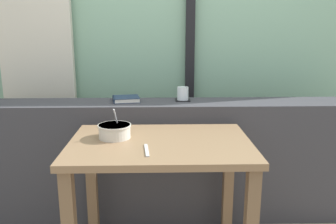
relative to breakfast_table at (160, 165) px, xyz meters
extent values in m
cube|color=#84B293|center=(0.10, 1.12, 0.80)|extent=(4.80, 0.08, 2.80)
cube|color=beige|center=(-0.95, 1.02, 0.65)|extent=(0.56, 0.06, 2.50)
cube|color=black|center=(0.24, 1.05, 0.70)|extent=(0.07, 0.05, 2.60)
cube|color=#38383D|center=(0.10, 0.54, -0.18)|extent=(2.80, 0.31, 0.83)
cube|color=brown|center=(-0.43, 0.28, -0.25)|extent=(0.06, 0.06, 0.70)
cube|color=brown|center=(0.43, 0.28, -0.25)|extent=(0.06, 0.06, 0.70)
cube|color=#846647|center=(0.00, 0.00, 0.12)|extent=(0.95, 0.65, 0.03)
cube|color=black|center=(0.16, 0.59, 0.23)|extent=(0.10, 0.10, 0.00)
cylinder|color=white|center=(0.16, 0.59, 0.28)|extent=(0.08, 0.08, 0.09)
cylinder|color=gold|center=(0.16, 0.59, 0.27)|extent=(0.07, 0.07, 0.06)
cube|color=#1E2D47|center=(-0.23, 0.58, 0.23)|extent=(0.20, 0.19, 0.00)
cube|color=silver|center=(-0.23, 0.58, 0.24)|extent=(0.19, 0.18, 0.02)
cube|color=#1E2D47|center=(-0.23, 0.58, 0.26)|extent=(0.20, 0.19, 0.00)
cube|color=#1E2D47|center=(-0.31, 0.56, 0.24)|extent=(0.03, 0.16, 0.03)
cylinder|color=beige|center=(-0.24, 0.07, 0.17)|extent=(0.17, 0.17, 0.07)
cylinder|color=beige|center=(-0.24, 0.07, 0.20)|extent=(0.18, 0.18, 0.01)
cylinder|color=brown|center=(-0.24, 0.07, 0.16)|extent=(0.15, 0.15, 0.05)
cylinder|color=silver|center=(-0.24, 0.09, 0.22)|extent=(0.02, 0.10, 0.15)
ellipsoid|color=silver|center=(-0.24, 0.11, 0.18)|extent=(0.03, 0.05, 0.01)
cube|color=silver|center=(-0.07, -0.14, 0.14)|extent=(0.03, 0.17, 0.01)
camera|label=1|loc=(0.00, -1.75, 0.71)|focal=37.58mm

